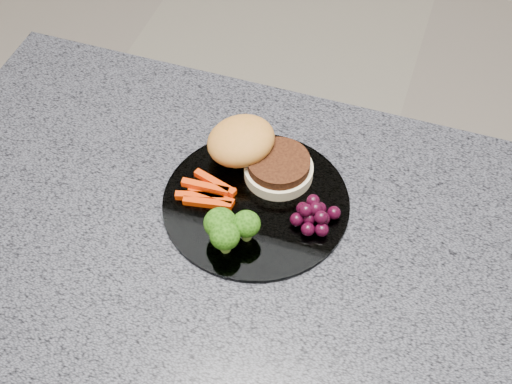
# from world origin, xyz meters

# --- Properties ---
(countertop) EXTENTS (1.20, 0.60, 0.04)m
(countertop) POSITION_xyz_m (0.00, 0.00, 0.88)
(countertop) COLOR #51535C
(countertop) RESTS_ON island_cabinet
(plate) EXTENTS (0.26, 0.26, 0.01)m
(plate) POSITION_xyz_m (-0.11, 0.07, 0.90)
(plate) COLOR white
(plate) RESTS_ON countertop
(burger) EXTENTS (0.18, 0.13, 0.05)m
(burger) POSITION_xyz_m (-0.14, 0.13, 0.93)
(burger) COLOR beige
(burger) RESTS_ON plate
(carrot_sticks) EXTENTS (0.08, 0.06, 0.02)m
(carrot_sticks) POSITION_xyz_m (-0.18, 0.05, 0.91)
(carrot_sticks) COLOR red
(carrot_sticks) RESTS_ON plate
(broccoli) EXTENTS (0.07, 0.07, 0.05)m
(broccoli) POSITION_xyz_m (-0.12, -0.01, 0.94)
(broccoli) COLOR olive
(broccoli) RESTS_ON plate
(grape_bunch) EXTENTS (0.06, 0.06, 0.03)m
(grape_bunch) POSITION_xyz_m (-0.03, 0.06, 0.92)
(grape_bunch) COLOR black
(grape_bunch) RESTS_ON plate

